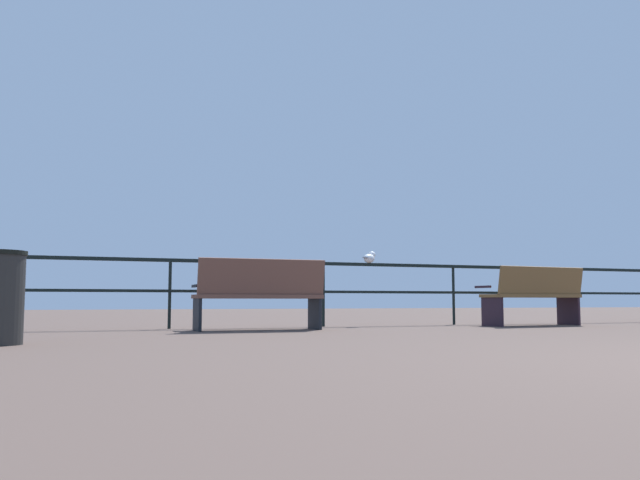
# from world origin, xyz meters

# --- Properties ---
(pier_railing) EXTENTS (20.76, 0.05, 0.98)m
(pier_railing) POSITION_xyz_m (0.00, 7.70, 0.73)
(pier_railing) COLOR black
(pier_railing) RESTS_ON ground_plane
(bench_near_left) EXTENTS (1.70, 0.73, 0.93)m
(bench_near_left) POSITION_xyz_m (-2.42, 6.77, 0.51)
(bench_near_left) COLOR brown
(bench_near_left) RESTS_ON ground_plane
(bench_near_right) EXTENTS (1.68, 0.80, 0.91)m
(bench_near_right) POSITION_xyz_m (2.05, 6.78, 0.51)
(bench_near_right) COLOR brown
(bench_near_right) RESTS_ON ground_plane
(seagull_on_rail) EXTENTS (0.34, 0.31, 0.19)m
(seagull_on_rail) POSITION_xyz_m (-0.36, 7.71, 1.06)
(seagull_on_rail) COLOR white
(seagull_on_rail) RESTS_ON pier_railing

